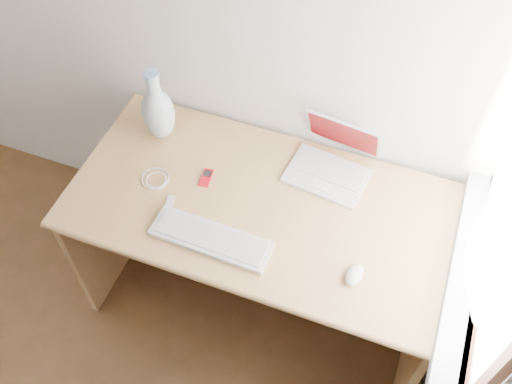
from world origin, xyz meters
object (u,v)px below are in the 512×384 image
at_px(desk, 268,219).
at_px(external_keyboard, 211,238).
at_px(laptop, 331,161).
at_px(vase, 158,112).

bearing_deg(desk, external_keyboard, -110.22).
height_order(laptop, vase, vase).
distance_m(desk, laptop, 0.37).
distance_m(desk, external_keyboard, 0.40).
relative_size(laptop, external_keyboard, 0.73).
relative_size(desk, vase, 4.37).
relative_size(laptop, vase, 0.98).
bearing_deg(external_keyboard, desk, 71.09).
distance_m(desk, vase, 0.62).
height_order(external_keyboard, vase, vase).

